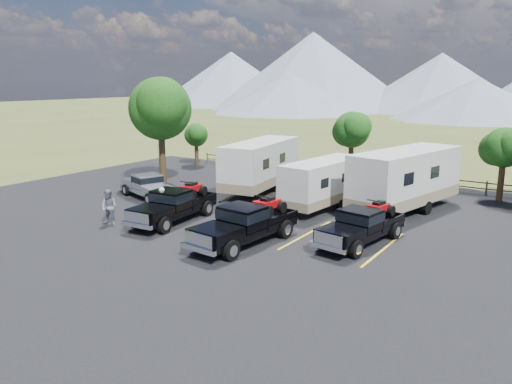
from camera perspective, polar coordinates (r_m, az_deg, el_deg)
The scene contains 18 objects.
ground at distance 23.00m, azimuth -3.41°, elevation -6.67°, with size 320.00×320.00×0.00m, color #4C5725.
asphalt_lot at distance 25.33m, azimuth 0.66°, elevation -4.75°, with size 44.00×34.00×0.04m, color black.
stall_lines at distance 26.14m, azimuth 1.85°, elevation -4.15°, with size 12.12×5.50×0.01m.
tree_big_nw at distance 36.80m, azimuth -10.91°, elevation 9.33°, with size 5.54×5.18×7.84m.
tree_ne_a at distance 34.84m, azimuth 26.50°, elevation 4.56°, with size 3.11×2.92×4.76m.
tree_north at distance 39.54m, azimuth 10.88°, elevation 6.99°, with size 3.46×3.24×5.25m.
tree_nw_small at distance 45.26m, azimuth -6.87°, elevation 6.49°, with size 2.59×2.43×3.85m.
rail_fence at distance 38.15m, azimuth 15.96°, elevation 1.62°, with size 36.12×0.12×1.00m.
mountain_range at distance 125.04m, azimuth 24.40°, elevation 11.73°, with size 209.00×71.00×20.00m.
rig_left at distance 27.52m, azimuth -9.33°, elevation -1.38°, with size 2.51×6.13×2.00m.
rig_center at distance 23.47m, azimuth -1.17°, elevation -3.57°, with size 2.66×6.40×2.08m.
rig_right at distance 24.04m, azimuth 12.02°, elevation -3.69°, with size 2.66×5.88×1.89m.
trailer_left at distance 34.41m, azimuth 0.54°, elevation 3.06°, with size 3.73×10.04×3.47m.
trailer_center at distance 30.15m, azimuth 7.75°, elevation 0.99°, with size 2.81×8.39×2.90m.
trailer_right at distance 30.30m, azimuth 16.73°, elevation 1.35°, with size 4.48×10.46×3.63m.
pickup_silver at distance 33.12m, azimuth -12.18°, elevation 0.65°, with size 5.55×3.27×1.59m.
person_a at distance 27.50m, azimuth -10.67°, elevation -1.43°, with size 0.71×0.46×1.93m, color white.
person_b at distance 27.64m, azimuth -16.43°, elevation -1.68°, with size 0.93×0.73×1.92m, color slate.
Camera 1 is at (13.05, -17.34, 7.63)m, focal length 35.00 mm.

